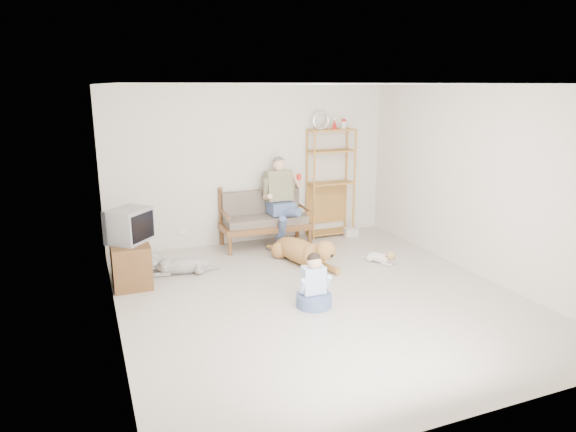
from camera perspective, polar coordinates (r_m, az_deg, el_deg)
name	(u,v)px	position (r m, az deg, el deg)	size (l,w,h in m)	color
floor	(319,297)	(6.81, 3.47, -8.96)	(5.50, 5.50, 0.00)	beige
ceiling	(322,84)	(6.25, 3.85, 14.41)	(5.50, 5.50, 0.00)	white
wall_back	(252,165)	(8.91, -4.02, 5.66)	(5.00, 5.00, 0.00)	beige
wall_front	(476,266)	(4.18, 20.18, -5.25)	(5.00, 5.00, 0.00)	beige
wall_left	(109,214)	(5.80, -19.26, 0.17)	(5.50, 5.50, 0.00)	beige
wall_right	(480,182)	(7.79, 20.51, 3.53)	(5.50, 5.50, 0.00)	beige
loveseat	(264,217)	(8.83, -2.69, -0.14)	(1.53, 0.76, 0.95)	brown
man	(282,207)	(8.64, -0.64, 1.00)	(0.58, 0.83, 1.34)	#55699C
etagere	(331,182)	(9.32, 4.75, 3.82)	(0.86, 0.38, 2.25)	gold
book_stack	(351,232)	(9.49, 6.98, -1.77)	(0.24, 0.17, 0.15)	white
tv_stand	(130,262)	(7.51, -17.16, -4.87)	(0.51, 0.90, 0.60)	brown
crt_tv	(130,225)	(7.33, -17.20, -0.99)	(0.70, 0.71, 0.46)	gray
wall_outlet	(183,231)	(8.83, -11.61, -1.67)	(0.12, 0.02, 0.08)	white
golden_retriever	(305,252)	(7.89, 1.89, -4.02)	(0.67, 1.63, 0.51)	#A8683A
shaggy_dog	(176,265)	(7.71, -12.39, -5.35)	(1.14, 0.40, 0.34)	silver
terrier	(382,257)	(8.12, 10.40, -4.54)	(0.35, 0.54, 0.22)	white
child	(314,287)	(6.45, 2.88, -7.89)	(0.44, 0.44, 0.70)	#55699C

